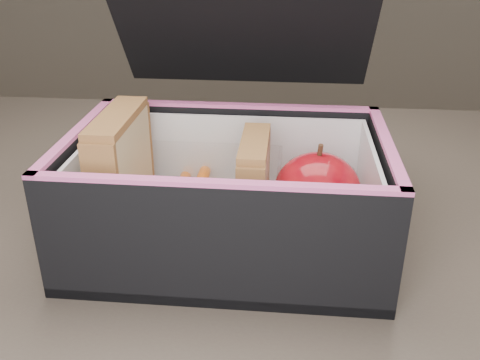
# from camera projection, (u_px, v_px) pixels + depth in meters

# --- Properties ---
(kitchen_table) EXTENTS (1.20, 0.80, 0.75)m
(kitchen_table) POSITION_uv_depth(u_px,v_px,m) (216.00, 295.00, 0.59)
(kitchen_table) COLOR brown
(kitchen_table) RESTS_ON ground
(lunch_bag) EXTENTS (0.28, 0.30, 0.26)m
(lunch_bag) POSITION_uv_depth(u_px,v_px,m) (229.00, 185.00, 0.49)
(lunch_bag) COLOR black
(lunch_bag) RESTS_ON kitchen_table
(plastic_tub) EXTENTS (0.17, 0.12, 0.07)m
(plastic_tub) POSITION_uv_depth(u_px,v_px,m) (189.00, 201.00, 0.49)
(plastic_tub) COLOR white
(plastic_tub) RESTS_ON lunch_bag
(sandwich_left) EXTENTS (0.03, 0.10, 0.11)m
(sandwich_left) POSITION_uv_depth(u_px,v_px,m) (122.00, 173.00, 0.49)
(sandwich_left) COLOR tan
(sandwich_left) RESTS_ON plastic_tub
(sandwich_right) EXTENTS (0.02, 0.08, 0.10)m
(sandwich_right) POSITION_uv_depth(u_px,v_px,m) (254.00, 189.00, 0.48)
(sandwich_right) COLOR tan
(sandwich_right) RESTS_ON plastic_tub
(carrot_sticks) EXTENTS (0.05, 0.13, 0.03)m
(carrot_sticks) POSITION_uv_depth(u_px,v_px,m) (192.00, 207.00, 0.51)
(carrot_sticks) COLOR #EF4917
(carrot_sticks) RESTS_ON plastic_tub
(paper_napkin) EXTENTS (0.09, 0.09, 0.01)m
(paper_napkin) POSITION_uv_depth(u_px,v_px,m) (312.00, 227.00, 0.51)
(paper_napkin) COLOR white
(paper_napkin) RESTS_ON lunch_bag
(red_apple) EXTENTS (0.10, 0.10, 0.08)m
(red_apple) POSITION_uv_depth(u_px,v_px,m) (317.00, 192.00, 0.49)
(red_apple) COLOR maroon
(red_apple) RESTS_ON paper_napkin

